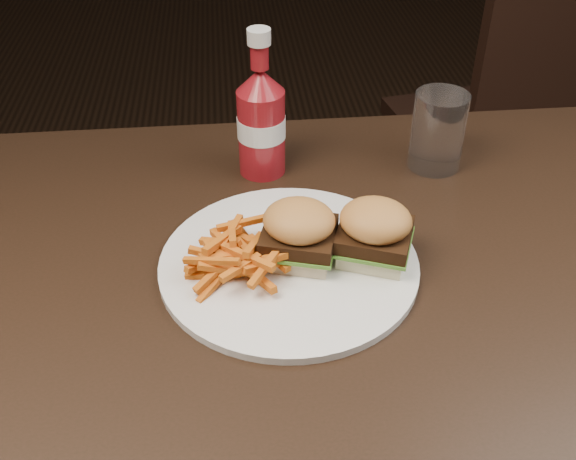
{
  "coord_description": "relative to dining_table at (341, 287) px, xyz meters",
  "views": [
    {
      "loc": [
        -0.13,
        -0.61,
        1.29
      ],
      "look_at": [
        -0.06,
        0.03,
        0.8
      ],
      "focal_mm": 42.0,
      "sensor_mm": 36.0,
      "label": 1
    }
  ],
  "objects": [
    {
      "name": "tumbler",
      "position": [
        0.18,
        0.24,
        0.08
      ],
      "size": [
        0.08,
        0.08,
        0.12
      ],
      "primitive_type": "cylinder",
      "rotation": [
        0.0,
        0.0,
        0.03
      ],
      "color": "white",
      "rests_on": "dining_table"
    },
    {
      "name": "ketchup_bottle",
      "position": [
        -0.08,
        0.25,
        0.08
      ],
      "size": [
        0.08,
        0.08,
        0.14
      ],
      "primitive_type": "cylinder",
      "rotation": [
        0.0,
        0.0,
        0.19
      ],
      "color": "maroon",
      "rests_on": "dining_table"
    },
    {
      "name": "dining_table",
      "position": [
        0.0,
        0.0,
        0.0
      ],
      "size": [
        1.2,
        0.8,
        0.04
      ],
      "primitive_type": "cube",
      "color": "black",
      "rests_on": "ground"
    },
    {
      "name": "sandwich_half_b",
      "position": [
        0.04,
        0.02,
        0.04
      ],
      "size": [
        0.1,
        0.1,
        0.02
      ],
      "primitive_type": "cube",
      "rotation": [
        0.0,
        0.0,
        -0.37
      ],
      "color": "beige",
      "rests_on": "plate"
    },
    {
      "name": "sandwich_half_a",
      "position": [
        -0.05,
        0.03,
        0.04
      ],
      "size": [
        0.1,
        0.09,
        0.02
      ],
      "primitive_type": "cube",
      "rotation": [
        0.0,
        0.0,
        -0.28
      ],
      "color": "beige",
      "rests_on": "plate"
    },
    {
      "name": "fries_pile",
      "position": [
        -0.13,
        0.02,
        0.05
      ],
      "size": [
        0.12,
        0.12,
        0.04
      ],
      "primitive_type": null,
      "rotation": [
        0.0,
        0.0,
        0.08
      ],
      "color": "#C15625",
      "rests_on": "plate"
    },
    {
      "name": "chair_far",
      "position": [
        0.56,
        0.88,
        -0.3
      ],
      "size": [
        0.53,
        0.53,
        0.04
      ],
      "primitive_type": "cube",
      "rotation": [
        0.0,
        0.0,
        3.32
      ],
      "color": "black",
      "rests_on": "ground"
    },
    {
      "name": "plate",
      "position": [
        -0.06,
        0.02,
        0.03
      ],
      "size": [
        0.32,
        0.32,
        0.01
      ],
      "primitive_type": "cylinder",
      "color": "white",
      "rests_on": "dining_table"
    }
  ]
}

